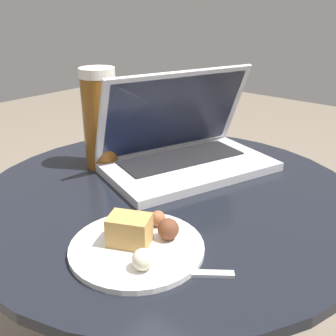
{
  "coord_description": "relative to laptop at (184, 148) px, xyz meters",
  "views": [
    {
      "loc": [
        -0.53,
        -0.45,
        0.85
      ],
      "look_at": [
        -0.04,
        -0.03,
        0.58
      ],
      "focal_mm": 42.0,
      "sensor_mm": 36.0,
      "label": 1
    }
  ],
  "objects": [
    {
      "name": "fork",
      "position": [
        -0.32,
        -0.21,
        -0.04
      ],
      "size": [
        0.12,
        0.15,
        0.0
      ],
      "color": "silver",
      "rests_on": "table"
    },
    {
      "name": "laptop",
      "position": [
        0.0,
        0.0,
        0.0
      ],
      "size": [
        0.41,
        0.32,
        0.21
      ],
      "color": "silver",
      "rests_on": "table"
    },
    {
      "name": "table",
      "position": [
        -0.11,
        -0.05,
        -0.17
      ],
      "size": [
        0.75,
        0.75,
        0.51
      ],
      "color": "#9E9EA3",
      "rests_on": "ground_plane"
    },
    {
      "name": "beer_glass",
      "position": [
        -0.11,
        0.15,
        0.06
      ],
      "size": [
        0.08,
        0.08,
        0.22
      ],
      "color": "brown",
      "rests_on": "table"
    },
    {
      "name": "snack_plate",
      "position": [
        -0.29,
        -0.15,
        -0.03
      ],
      "size": [
        0.2,
        0.2,
        0.05
      ],
      "color": "white",
      "rests_on": "table"
    }
  ]
}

